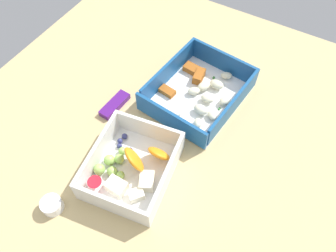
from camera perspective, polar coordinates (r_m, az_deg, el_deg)
table_surface at (r=63.49cm, az=0.39°, el=-1.04°), size 80.00×80.00×2.00cm
pasta_container at (r=66.38cm, az=5.40°, el=5.86°), size 20.56×17.76×5.24cm
fruit_bowl at (r=56.75cm, az=-6.42°, el=-7.18°), size 17.63×15.53×5.77cm
candy_bar at (r=66.21cm, az=-9.22°, el=3.67°), size 7.16×2.90×1.20cm
paper_cup_liner at (r=57.67cm, az=-19.48°, el=-12.82°), size 3.43×3.43×2.14cm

